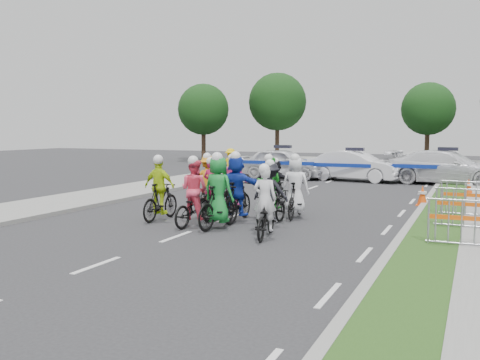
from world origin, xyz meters
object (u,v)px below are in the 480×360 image
at_px(rider_6, 212,196).
at_px(rider_11, 276,186).
at_px(rider_3, 160,195).
at_px(tree_4, 428,109).
at_px(rider_2, 195,200).
at_px(rider_5, 237,192).
at_px(police_car_2, 447,168).
at_px(tree_3, 277,102).
at_px(police_car_1, 355,166).
at_px(cone_0, 422,196).
at_px(cone_1, 469,187).
at_px(tree_0, 203,110).
at_px(barrier_0, 475,226).
at_px(rider_10, 208,187).
at_px(rider_8, 269,192).
at_px(police_car_0, 283,163).
at_px(rider_9, 234,190).
at_px(barrier_2, 476,201).
at_px(rider_7, 296,193).
at_px(marshal_hiviz, 231,164).
at_px(rider_4, 271,200).
at_px(barrier_1, 475,211).
at_px(rider_0, 265,213).
at_px(parked_bike, 218,173).
at_px(rider_1, 219,199).

bearing_deg(rider_6, rider_11, -111.78).
distance_m(rider_3, tree_4, 32.64).
bearing_deg(rider_2, rider_5, -116.47).
height_order(police_car_2, tree_3, tree_3).
xyz_separation_m(police_car_1, police_car_2, (4.37, 0.05, 0.04)).
relative_size(rider_5, cone_0, 2.87).
xyz_separation_m(cone_1, tree_0, (-20.43, 16.49, 3.85)).
distance_m(rider_6, barrier_0, 7.70).
relative_size(rider_10, rider_11, 1.12).
height_order(rider_8, police_car_0, rider_8).
bearing_deg(rider_9, rider_11, -118.41).
distance_m(barrier_0, barrier_2, 4.39).
xyz_separation_m(rider_7, tree_3, (-10.81, 28.16, 4.14)).
bearing_deg(tree_3, police_car_2, -48.23).
xyz_separation_m(rider_2, tree_4, (3.30, 32.49, 3.47)).
xyz_separation_m(rider_8, rider_9, (-1.19, -0.08, 0.02)).
bearing_deg(marshal_hiviz, rider_7, 135.49).
bearing_deg(rider_4, cone_0, -117.36).
height_order(rider_5, tree_4, tree_4).
bearing_deg(rider_8, barrier_1, 167.78).
distance_m(rider_3, rider_10, 2.64).
bearing_deg(cone_0, tree_0, 133.65).
bearing_deg(police_car_2, rider_2, 168.02).
xyz_separation_m(rider_4, police_car_2, (3.87, 13.40, 0.10)).
bearing_deg(cone_0, barrier_1, -69.45).
bearing_deg(barrier_0, rider_8, 153.42).
bearing_deg(rider_4, rider_0, 110.57).
bearing_deg(cone_0, police_car_1, 117.16).
relative_size(rider_0, rider_10, 0.98).
height_order(rider_0, rider_2, rider_2).
height_order(rider_6, police_car_1, rider_6).
bearing_deg(rider_0, parked_bike, -68.42).
bearing_deg(barrier_0, tree_0, 127.76).
xyz_separation_m(rider_6, cone_1, (7.15, 8.14, -0.25)).
height_order(rider_1, barrier_0, rider_1).
height_order(rider_1, rider_8, rider_1).
relative_size(cone_0, cone_1, 1.00).
distance_m(marshal_hiviz, cone_0, 12.02).
height_order(rider_11, tree_0, tree_0).
distance_m(rider_8, cone_1, 9.20).
distance_m(rider_4, rider_7, 1.42).
bearing_deg(rider_1, rider_3, -5.25).
bearing_deg(rider_8, rider_1, 76.03).
relative_size(rider_10, tree_3, 0.26).
height_order(rider_6, rider_7, rider_7).
bearing_deg(rider_6, rider_10, -50.18).
xyz_separation_m(rider_0, rider_1, (-1.56, 0.61, 0.18)).
relative_size(rider_5, parked_bike, 1.25).
bearing_deg(marshal_hiviz, rider_6, 124.01).
distance_m(rider_6, police_car_2, 13.91).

